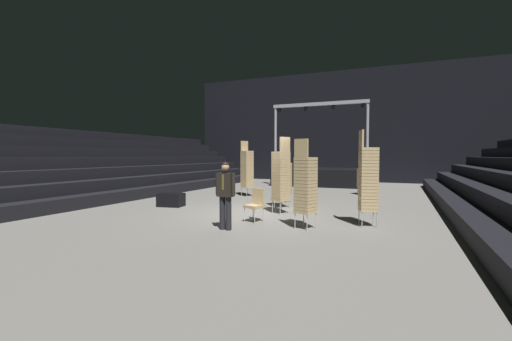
{
  "coord_description": "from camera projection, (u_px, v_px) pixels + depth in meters",
  "views": [
    {
      "loc": [
        4.42,
        -10.12,
        1.89
      ],
      "look_at": [
        0.15,
        -0.1,
        1.4
      ],
      "focal_mm": 23.73,
      "sensor_mm": 36.0,
      "label": 1
    }
  ],
  "objects": [
    {
      "name": "chair_stack_front_left",
      "position": [
        285.0,
        177.0,
        13.67
      ],
      "size": [
        0.49,
        0.49,
        2.05
      ],
      "rotation": [
        0.0,
        0.0,
        6.16
      ],
      "color": "#B2B5BA",
      "rests_on": "ground_plane"
    },
    {
      "name": "chair_stack_front_right",
      "position": [
        247.0,
        169.0,
        15.66
      ],
      "size": [
        0.59,
        0.59,
        2.56
      ],
      "rotation": [
        0.0,
        0.0,
        4.25
      ],
      "color": "#B2B5BA",
      "rests_on": "ground_plane"
    },
    {
      "name": "chair_stack_mid_right",
      "position": [
        368.0,
        178.0,
        8.99
      ],
      "size": [
        0.55,
        0.55,
        2.56
      ],
      "rotation": [
        0.0,
        0.0,
        5.02
      ],
      "color": "#B2B5BA",
      "rests_on": "ground_plane"
    },
    {
      "name": "arena_end_wall",
      "position": [
        335.0,
        127.0,
        24.73
      ],
      "size": [
        22.0,
        0.3,
        8.0
      ],
      "primitive_type": "cube",
      "color": "black",
      "rests_on": "ground_plane"
    },
    {
      "name": "chair_stack_rear_right",
      "position": [
        364.0,
        177.0,
        16.06
      ],
      "size": [
        0.62,
        0.62,
        1.71
      ],
      "rotation": [
        0.0,
        0.0,
        2.22
      ],
      "color": "#B2B5BA",
      "rests_on": "ground_plane"
    },
    {
      "name": "man_with_tie",
      "position": [
        225.0,
        192.0,
        8.54
      ],
      "size": [
        0.57,
        0.26,
        1.72
      ],
      "rotation": [
        0.0,
        0.0,
        3.08
      ],
      "color": "black",
      "rests_on": "ground_plane"
    },
    {
      "name": "ground_plane",
      "position": [
        253.0,
        214.0,
        11.12
      ],
      "size": [
        22.0,
        30.0,
        0.1
      ],
      "primitive_type": "cube",
      "color": "slate"
    },
    {
      "name": "chair_stack_rear_left",
      "position": [
        281.0,
        175.0,
        11.0
      ],
      "size": [
        0.6,
        0.6,
        2.48
      ],
      "rotation": [
        0.0,
        0.0,
        1.05
      ],
      "color": "#B2B5BA",
      "rests_on": "ground_plane"
    },
    {
      "name": "bleacher_bank_left",
      "position": [
        92.0,
        162.0,
        15.25
      ],
      "size": [
        5.25,
        24.0,
        3.15
      ],
      "rotation": [
        0.0,
        0.0,
        1.57
      ],
      "color": "black",
      "rests_on": "ground_plane"
    },
    {
      "name": "equipment_road_case",
      "position": [
        171.0,
        200.0,
        12.5
      ],
      "size": [
        0.99,
        0.75,
        0.49
      ],
      "primitive_type": "cube",
      "rotation": [
        0.0,
        0.0,
        0.18
      ],
      "color": "black",
      "rests_on": "ground_plane"
    },
    {
      "name": "loose_chair_near_man",
      "position": [
        256.0,
        203.0,
        9.64
      ],
      "size": [
        0.55,
        0.55,
        0.95
      ],
      "rotation": [
        0.0,
        0.0,
        2.84
      ],
      "color": "#B2B5BA",
      "rests_on": "ground_plane"
    },
    {
      "name": "chair_stack_mid_left",
      "position": [
        282.0,
        177.0,
        12.27
      ],
      "size": [
        0.6,
        0.6,
        2.22
      ],
      "rotation": [
        0.0,
        0.0,
        1.07
      ],
      "color": "#B2B5BA",
      "rests_on": "ground_plane"
    },
    {
      "name": "chair_stack_mid_centre",
      "position": [
        305.0,
        184.0,
        8.68
      ],
      "size": [
        0.57,
        0.57,
        2.31
      ],
      "rotation": [
        0.0,
        0.0,
        5.92
      ],
      "color": "#B2B5BA",
      "rests_on": "ground_plane"
    },
    {
      "name": "stage_riser",
      "position": [
        324.0,
        176.0,
        21.3
      ],
      "size": [
        5.95,
        3.33,
        5.0
      ],
      "color": "black",
      "rests_on": "ground_plane"
    }
  ]
}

